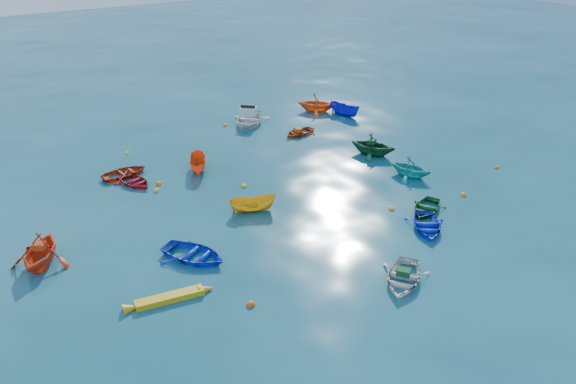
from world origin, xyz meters
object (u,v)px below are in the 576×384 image
kayak_yellow (170,300)px  dinghy_white_near (402,282)px  motorboat_white (249,124)px  dinghy_blue_sw (194,259)px  dinghy_blue_se (426,229)px

kayak_yellow → dinghy_white_near: bearing=-106.2°
motorboat_white → kayak_yellow: bearing=-86.9°
dinghy_blue_sw → dinghy_white_near: size_ratio=1.07×
dinghy_blue_se → dinghy_white_near: bearing=-110.9°
dinghy_white_near → dinghy_blue_se: bearing=86.0°
dinghy_blue_sw → kayak_yellow: size_ratio=0.91×
kayak_yellow → motorboat_white: (13.60, 17.64, 0.00)m
dinghy_blue_se → kayak_yellow: (-13.80, 1.59, 0.00)m
dinghy_white_near → dinghy_blue_sw: bearing=-170.5°
dinghy_blue_sw → dinghy_blue_se: size_ratio=1.11×
dinghy_blue_se → motorboat_white: bearing=126.5°
dinghy_white_near → dinghy_blue_se: size_ratio=1.04×
dinghy_blue_sw → dinghy_white_near: (7.28, -6.85, 0.00)m
dinghy_white_near → motorboat_white: motorboat_white is taller
dinghy_blue_sw → motorboat_white: bearing=22.1°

